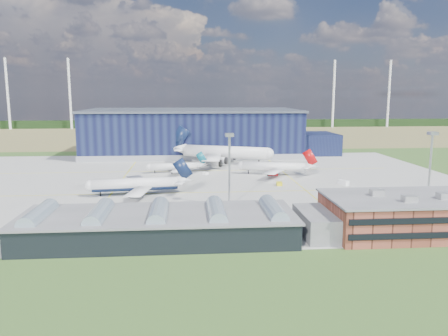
# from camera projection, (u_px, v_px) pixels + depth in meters

# --- Properties ---
(ground) EXTENTS (600.00, 600.00, 0.00)m
(ground) POSITION_uv_depth(u_px,v_px,m) (196.00, 187.00, 165.86)
(ground) COLOR #32551F
(ground) RESTS_ON ground
(apron) EXTENTS (220.00, 160.00, 0.08)m
(apron) POSITION_uv_depth(u_px,v_px,m) (195.00, 182.00, 175.68)
(apron) COLOR gray
(apron) RESTS_ON ground
(farmland) EXTENTS (600.00, 220.00, 0.01)m
(farmland) POSITION_uv_depth(u_px,v_px,m) (191.00, 134.00, 382.03)
(farmland) COLOR olive
(farmland) RESTS_ON ground
(treeline) EXTENTS (600.00, 8.00, 8.00)m
(treeline) POSITION_uv_depth(u_px,v_px,m) (191.00, 124.00, 459.97)
(treeline) COLOR black
(treeline) RESTS_ON ground
(hangar) EXTENTS (145.00, 62.00, 26.10)m
(hangar) POSITION_uv_depth(u_px,v_px,m) (197.00, 134.00, 257.30)
(hangar) COLOR black
(hangar) RESTS_ON ground
(ops_building) EXTENTS (46.00, 23.00, 10.90)m
(ops_building) POSITION_uv_depth(u_px,v_px,m) (417.00, 214.00, 110.53)
(ops_building) COLOR brown
(ops_building) RESTS_ON ground
(glass_concourse) EXTENTS (78.00, 23.00, 8.60)m
(glass_concourse) POSITION_uv_depth(u_px,v_px,m) (173.00, 224.00, 105.76)
(glass_concourse) COLOR black
(glass_concourse) RESTS_ON ground
(light_mast_center) EXTENTS (2.60, 2.60, 23.00)m
(light_mast_center) POSITION_uv_depth(u_px,v_px,m) (229.00, 158.00, 134.60)
(light_mast_center) COLOR #B5B8BC
(light_mast_center) RESTS_ON ground
(light_mast_east) EXTENTS (2.60, 2.60, 23.00)m
(light_mast_east) POSITION_uv_depth(u_px,v_px,m) (431.00, 155.00, 139.84)
(light_mast_east) COLOR #B5B8BC
(light_mast_east) RESTS_ON ground
(airliner_navy) EXTENTS (41.73, 41.00, 12.36)m
(airliner_navy) POSITION_uv_depth(u_px,v_px,m) (135.00, 178.00, 151.33)
(airliner_navy) COLOR white
(airliner_navy) RESTS_ON ground
(airliner_red) EXTENTS (43.11, 42.58, 11.49)m
(airliner_red) POSITION_uv_depth(u_px,v_px,m) (274.00, 162.00, 189.27)
(airliner_red) COLOR white
(airliner_red) RESTS_ON ground
(airliner_widebody) EXTENTS (72.95, 72.29, 18.33)m
(airliner_widebody) POSITION_uv_depth(u_px,v_px,m) (225.00, 146.00, 219.64)
(airliner_widebody) COLOR white
(airliner_widebody) RESTS_ON ground
(airliner_regional) EXTENTS (30.50, 29.95, 9.14)m
(airliner_regional) POSITION_uv_depth(u_px,v_px,m) (174.00, 163.00, 194.78)
(airliner_regional) COLOR white
(airliner_regional) RESTS_ON ground
(gse_tug_a) EXTENTS (2.97, 4.19, 1.60)m
(gse_tug_a) POSITION_uv_depth(u_px,v_px,m) (98.00, 212.00, 127.85)
(gse_tug_a) COLOR yellow
(gse_tug_a) RESTS_ON ground
(gse_tug_b) EXTENTS (2.41, 3.35, 1.36)m
(gse_tug_b) POSITION_uv_depth(u_px,v_px,m) (279.00, 184.00, 168.26)
(gse_tug_b) COLOR yellow
(gse_tug_b) RESTS_ON ground
(gse_van_a) EXTENTS (5.55, 3.16, 2.28)m
(gse_van_a) POSITION_uv_depth(u_px,v_px,m) (129.00, 217.00, 120.80)
(gse_van_a) COLOR white
(gse_van_a) RESTS_ON ground
(gse_cart_a) EXTENTS (2.21, 3.01, 1.21)m
(gse_cart_a) POSITION_uv_depth(u_px,v_px,m) (274.00, 167.00, 208.39)
(gse_cart_a) COLOR white
(gse_cart_a) RESTS_ON ground
(gse_van_b) EXTENTS (3.75, 4.64, 1.94)m
(gse_van_b) POSITION_uv_depth(u_px,v_px,m) (343.00, 183.00, 168.86)
(gse_van_b) COLOR white
(gse_van_b) RESTS_ON ground
(gse_cart_b) EXTENTS (3.09, 3.22, 1.17)m
(gse_cart_b) POSITION_uv_depth(u_px,v_px,m) (205.00, 173.00, 190.83)
(gse_cart_b) COLOR white
(gse_cart_b) RESTS_ON ground
(gse_van_c) EXTENTS (5.81, 4.17, 2.53)m
(gse_van_c) POSITION_uv_depth(u_px,v_px,m) (408.00, 201.00, 138.97)
(gse_van_c) COLOR white
(gse_van_c) RESTS_ON ground
(airstair) EXTENTS (2.71, 4.90, 2.96)m
(airstair) POSITION_uv_depth(u_px,v_px,m) (74.00, 216.00, 121.02)
(airstair) COLOR white
(airstair) RESTS_ON ground
(car_a) EXTENTS (4.01, 1.78, 1.34)m
(car_a) POSITION_uv_depth(u_px,v_px,m) (279.00, 219.00, 120.37)
(car_a) COLOR #99999E
(car_a) RESTS_ON ground
(car_b) EXTENTS (3.65, 2.29, 1.14)m
(car_b) POSITION_uv_depth(u_px,v_px,m) (165.00, 213.00, 127.32)
(car_b) COLOR #99999E
(car_b) RESTS_ON ground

